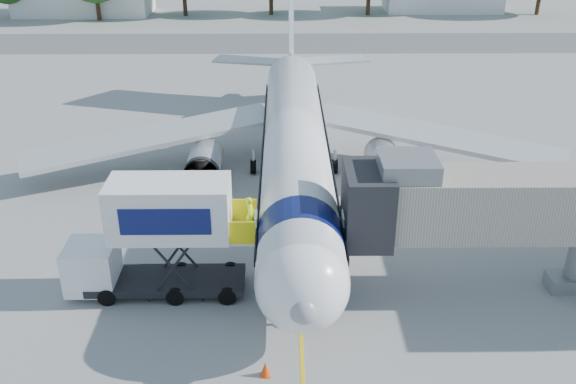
{
  "coord_description": "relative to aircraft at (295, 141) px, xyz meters",
  "views": [
    {
      "loc": [
        -0.74,
        -31.42,
        17.0
      ],
      "look_at": [
        -0.47,
        -3.31,
        3.2
      ],
      "focal_mm": 40.0,
      "sensor_mm": 36.0,
      "label": 1
    }
  ],
  "objects": [
    {
      "name": "safety_cone_b",
      "position": [
        -1.41,
        -16.73,
        -2.65
      ],
      "size": [
        0.4,
        0.4,
        0.63
      ],
      "color": "#E5410C",
      "rests_on": "ground"
    },
    {
      "name": "catering_hiloader",
      "position": [
        -6.27,
        -11.12,
        -0.19
      ],
      "size": [
        8.5,
        2.44,
        5.5
      ],
      "color": "black",
      "rests_on": "ground"
    },
    {
      "name": "taxiway_strip",
      "position": [
        0.0,
        37.88,
        -2.94
      ],
      "size": [
        120.0,
        10.0,
        0.01
      ],
      "primitive_type": "cube",
      "color": "#59595B",
      "rests_on": "ground"
    },
    {
      "name": "jet_bridge",
      "position": [
        7.99,
        -11.12,
        1.39
      ],
      "size": [
        13.9,
        3.2,
        6.6
      ],
      "color": "#ACA493",
      "rests_on": "ground"
    },
    {
      "name": "ground",
      "position": [
        0.0,
        -4.12,
        -2.95
      ],
      "size": [
        160.0,
        160.0,
        0.0
      ],
      "primitive_type": "plane",
      "color": "#969693",
      "rests_on": "ground"
    },
    {
      "name": "aircraft",
      "position": [
        0.0,
        0.0,
        0.0
      ],
      "size": [
        34.17,
        37.73,
        11.35
      ],
      "color": "white",
      "rests_on": "ground"
    },
    {
      "name": "guidance_line",
      "position": [
        0.0,
        -4.12,
        -2.94
      ],
      "size": [
        0.15,
        70.0,
        0.01
      ],
      "primitive_type": "cube",
      "color": "yellow",
      "rests_on": "ground"
    }
  ]
}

